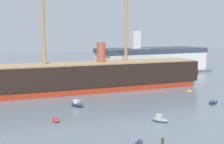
# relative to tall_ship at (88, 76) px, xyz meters

# --- Properties ---
(tall_ship) EXTENTS (77.00, 16.64, 37.02)m
(tall_ship) POSITION_rel_tall_ship_xyz_m (0.00, 0.00, 0.00)
(tall_ship) COLOR maroon
(tall_ship) RESTS_ON ground
(dinghy_foreground_left) EXTENTS (2.08, 1.99, 0.47)m
(dinghy_foreground_left) POSITION_rel_tall_ship_xyz_m (-5.51, -37.57, -3.73)
(dinghy_foreground_left) COLOR #1E284C
(dinghy_foreground_left) RESTS_ON ground
(motorboat_near_centre) EXTENTS (2.84, 3.22, 1.28)m
(motorboat_near_centre) POSITION_rel_tall_ship_xyz_m (2.83, -30.36, -3.52)
(motorboat_near_centre) COLOR gray
(motorboat_near_centre) RESTS_ON ground
(dinghy_mid_left) EXTENTS (1.12, 2.54, 0.60)m
(dinghy_mid_left) POSITION_rel_tall_ship_xyz_m (-13.84, -22.63, -3.67)
(dinghy_mid_left) COLOR #B22D28
(dinghy_mid_left) RESTS_ON ground
(dinghy_mid_right) EXTENTS (3.18, 2.10, 0.69)m
(dinghy_mid_right) POSITION_rel_tall_ship_xyz_m (20.68, -24.52, -3.62)
(dinghy_mid_right) COLOR #1E284C
(dinghy_mid_right) RESTS_ON ground
(motorboat_alongside_bow) EXTENTS (2.74, 3.63, 1.41)m
(motorboat_alongside_bow) POSITION_rel_tall_ship_xyz_m (-7.44, -14.51, -3.48)
(motorboat_alongside_bow) COLOR #1E284C
(motorboat_alongside_bow) RESTS_ON ground
(dinghy_alongside_stern) EXTENTS (1.90, 0.89, 0.44)m
(dinghy_alongside_stern) POSITION_rel_tall_ship_xyz_m (24.05, -12.53, -3.75)
(dinghy_alongside_stern) COLOR gold
(dinghy_alongside_stern) RESTS_ON ground
(sailboat_far_right) EXTENTS (3.72, 3.12, 4.91)m
(sailboat_far_right) POSITION_rel_tall_ship_xyz_m (35.44, 4.49, -3.56)
(sailboat_far_right) COLOR gold
(sailboat_far_right) RESTS_ON ground
(dinghy_distant_centre) EXTENTS (1.69, 2.45, 0.53)m
(dinghy_distant_centre) POSITION_rel_tall_ship_xyz_m (7.67, 14.79, -3.70)
(dinghy_distant_centre) COLOR #B22D28
(dinghy_distant_centre) RESTS_ON ground
(mooring_piling_nearest) EXTENTS (0.37, 0.37, 1.47)m
(mooring_piling_nearest) POSITION_rel_tall_ship_xyz_m (-3.40, -40.26, -3.24)
(mooring_piling_nearest) COLOR #423323
(mooring_piling_nearest) RESTS_ON ground
(dockside_warehouse_right) EXTENTS (47.01, 17.82, 16.19)m
(dockside_warehouse_right) POSITION_rel_tall_ship_xyz_m (35.27, 24.45, 0.83)
(dockside_warehouse_right) COLOR #565659
(dockside_warehouse_right) RESTS_ON ground
(seagull_in_flight) EXTENTS (0.65, 1.13, 0.13)m
(seagull_in_flight) POSITION_rel_tall_ship_xyz_m (2.16, -26.91, 8.63)
(seagull_in_flight) COLOR silver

